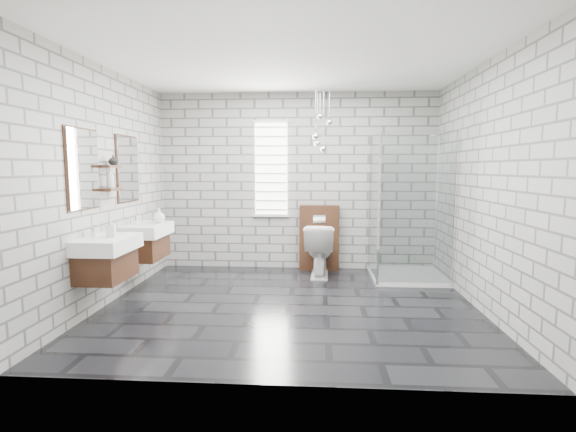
# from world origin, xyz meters

# --- Properties ---
(floor) EXTENTS (4.20, 3.60, 0.02)m
(floor) POSITION_xyz_m (0.00, 0.00, -0.01)
(floor) COLOR black
(floor) RESTS_ON ground
(ceiling) EXTENTS (4.20, 3.60, 0.02)m
(ceiling) POSITION_xyz_m (0.00, 0.00, 2.71)
(ceiling) COLOR white
(ceiling) RESTS_ON wall_back
(wall_back) EXTENTS (4.20, 0.02, 2.70)m
(wall_back) POSITION_xyz_m (0.00, 1.81, 1.35)
(wall_back) COLOR #A09F9A
(wall_back) RESTS_ON floor
(wall_front) EXTENTS (4.20, 0.02, 2.70)m
(wall_front) POSITION_xyz_m (0.00, -1.81, 1.35)
(wall_front) COLOR #A09F9A
(wall_front) RESTS_ON floor
(wall_left) EXTENTS (0.02, 3.60, 2.70)m
(wall_left) POSITION_xyz_m (-2.11, 0.00, 1.35)
(wall_left) COLOR #A09F9A
(wall_left) RESTS_ON floor
(wall_right) EXTENTS (0.02, 3.60, 2.70)m
(wall_right) POSITION_xyz_m (2.11, 0.00, 1.35)
(wall_right) COLOR #A09F9A
(wall_right) RESTS_ON floor
(vanity_left) EXTENTS (0.47, 0.70, 1.57)m
(vanity_left) POSITION_xyz_m (-1.91, -0.51, 0.76)
(vanity_left) COLOR #402313
(vanity_left) RESTS_ON wall_left
(vanity_right) EXTENTS (0.47, 0.70, 1.57)m
(vanity_right) POSITION_xyz_m (-1.91, 0.51, 0.76)
(vanity_right) COLOR #402313
(vanity_right) RESTS_ON wall_left
(shelf_lower) EXTENTS (0.14, 0.30, 0.03)m
(shelf_lower) POSITION_xyz_m (-2.03, -0.05, 1.32)
(shelf_lower) COLOR #402313
(shelf_lower) RESTS_ON wall_left
(shelf_upper) EXTENTS (0.14, 0.30, 0.03)m
(shelf_upper) POSITION_xyz_m (-2.03, -0.05, 1.58)
(shelf_upper) COLOR #402313
(shelf_upper) RESTS_ON wall_left
(window) EXTENTS (0.56, 0.05, 1.48)m
(window) POSITION_xyz_m (-0.40, 1.78, 1.55)
(window) COLOR white
(window) RESTS_ON wall_back
(cistern_panel) EXTENTS (0.60, 0.20, 1.00)m
(cistern_panel) POSITION_xyz_m (0.35, 1.70, 0.50)
(cistern_panel) COLOR #402313
(cistern_panel) RESTS_ON floor
(flush_plate) EXTENTS (0.18, 0.01, 0.12)m
(flush_plate) POSITION_xyz_m (0.35, 1.60, 0.80)
(flush_plate) COLOR silver
(flush_plate) RESTS_ON cistern_panel
(shower_enclosure) EXTENTS (1.00, 1.00, 2.03)m
(shower_enclosure) POSITION_xyz_m (1.50, 1.18, 0.50)
(shower_enclosure) COLOR white
(shower_enclosure) RESTS_ON floor
(pendant_cluster) EXTENTS (0.28, 0.24, 0.91)m
(pendant_cluster) POSITION_xyz_m (0.36, 1.37, 2.06)
(pendant_cluster) COLOR silver
(pendant_cluster) RESTS_ON ceiling
(toilet) EXTENTS (0.45, 0.76, 0.76)m
(toilet) POSITION_xyz_m (0.35, 1.35, 0.38)
(toilet) COLOR white
(toilet) RESTS_ON floor
(soap_bottle_a) EXTENTS (0.11, 0.11, 0.19)m
(soap_bottle_a) POSITION_xyz_m (-1.84, -0.48, 0.95)
(soap_bottle_a) COLOR #B2B2B2
(soap_bottle_a) RESTS_ON vanity_left
(soap_bottle_b) EXTENTS (0.17, 0.17, 0.19)m
(soap_bottle_b) POSITION_xyz_m (-1.75, 0.65, 0.94)
(soap_bottle_b) COLOR #B2B2B2
(soap_bottle_b) RESTS_ON vanity_right
(soap_bottle_c) EXTENTS (0.10, 0.10, 0.23)m
(soap_bottle_c) POSITION_xyz_m (-2.02, -0.09, 1.45)
(soap_bottle_c) COLOR #B2B2B2
(soap_bottle_c) RESTS_ON shelf_lower
(vase) EXTENTS (0.11, 0.11, 0.11)m
(vase) POSITION_xyz_m (-2.02, 0.01, 1.65)
(vase) COLOR #B2B2B2
(vase) RESTS_ON shelf_upper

